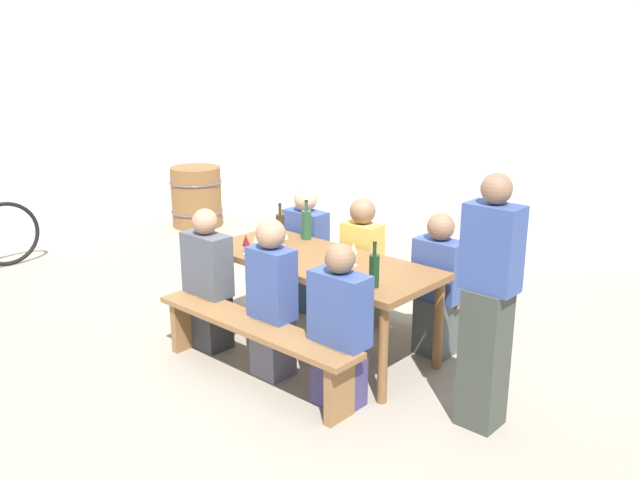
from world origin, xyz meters
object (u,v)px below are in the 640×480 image
seated_guest_near_2 (339,331)px  standing_host (488,308)px  wine_glass_2 (246,241)px  seated_guest_near_1 (272,301)px  bench_near (254,335)px  wine_glass_3 (340,259)px  wine_glass_4 (353,249)px  wine_glass_0 (257,237)px  seated_guest_far_2 (438,288)px  bench_far (375,284)px  wine_bottle_0 (374,270)px  tasting_table (320,269)px  wine_barrel (197,197)px  wine_bottle_1 (280,227)px  seated_guest_far_1 (362,266)px  wine_bottle_2 (306,224)px  seated_guest_far_0 (306,253)px  wine_glass_1 (284,235)px  seated_guest_near_0 (208,283)px

seated_guest_near_2 → standing_host: bearing=-63.2°
wine_glass_2 → seated_guest_near_1: (0.55, -0.26, -0.28)m
bench_near → wine_glass_3: (0.35, 0.52, 0.52)m
wine_glass_4 → seated_guest_near_1: (-0.25, -0.60, -0.30)m
seated_guest_near_2 → wine_glass_4: bearing=32.3°
wine_glass_0 → wine_glass_4: size_ratio=0.97×
seated_guest_far_2 → bench_far: bearing=-101.9°
wine_bottle_0 → wine_glass_4: (-0.39, 0.26, 0.00)m
tasting_table → wine_glass_4: wine_glass_4 is taller
wine_glass_4 → wine_barrel: bearing=157.4°
bench_near → seated_guest_near_1: 0.27m
standing_host → bench_far: bearing=-29.2°
wine_bottle_1 → seated_guest_far_2: 1.38m
wine_bottle_0 → wine_glass_0: size_ratio=1.87×
wine_bottle_0 → wine_glass_2: 1.19m
tasting_table → wine_glass_0: (-0.50, -0.18, 0.20)m
bench_far → seated_guest_far_1: (-0.03, -0.15, 0.20)m
wine_bottle_2 → seated_guest_near_2: size_ratio=0.30×
wine_bottle_2 → seated_guest_far_2: size_ratio=0.30×
standing_host → wine_barrel: bearing=-19.5°
wine_glass_2 → wine_glass_4: wine_glass_4 is taller
wine_bottle_0 → seated_guest_near_1: bearing=-152.3°
tasting_table → seated_guest_far_0: 0.87m
wine_glass_3 → wine_glass_4: 0.24m
wine_bottle_2 → wine_glass_0: 0.50m
bench_far → seated_guest_near_1: bearing=-88.3°
wine_glass_1 → wine_glass_2: 0.31m
wine_glass_4 → wine_barrel: 4.34m
seated_guest_near_2 → seated_guest_far_1: size_ratio=1.00×
wine_bottle_0 → seated_guest_near_2: (-0.02, -0.34, -0.34)m
wine_glass_4 → tasting_table: bearing=-170.9°
wine_barrel → wine_bottle_1: bearing=-26.6°
wine_glass_3 → wine_glass_2: bearing=-172.5°
standing_host → seated_guest_far_0: bearing=-17.6°
wine_glass_0 → wine_glass_2: 0.12m
wine_glass_3 → seated_guest_near_2: bearing=-49.9°
bench_near → wine_bottle_2: bearing=113.4°
tasting_table → seated_guest_far_1: (-0.03, 0.55, -0.12)m
seated_guest_near_2 → bench_near: bearing=102.7°
wine_glass_1 → seated_guest_near_1: 0.74m
wine_glass_1 → wine_glass_2: wine_glass_1 is taller
seated_guest_near_0 → wine_glass_3: bearing=-70.3°
seated_guest_near_0 → seated_guest_far_2: seated_guest_near_0 is taller
seated_guest_far_1 → wine_bottle_0: bearing=42.9°
wine_barrel → seated_guest_near_2: bearing=-27.3°
wine_bottle_2 → seated_guest_far_1: seated_guest_far_1 is taller
wine_glass_2 → wine_glass_4: (0.80, 0.34, 0.02)m
wine_bottle_0 → standing_host: 0.82m
seated_guest_far_1 → bench_far: bearing=169.6°
bench_far → wine_barrel: bearing=164.8°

